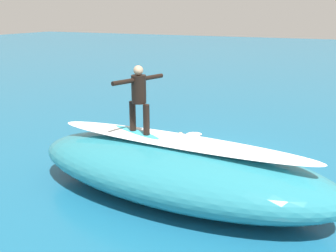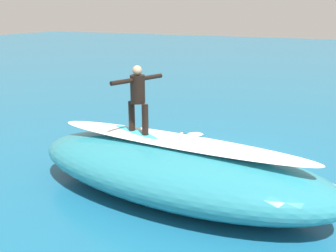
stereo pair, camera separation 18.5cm
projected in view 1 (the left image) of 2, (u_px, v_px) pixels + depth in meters
The scene contains 9 objects.
ground_plane at pixel (215, 160), 12.15m from camera, with size 120.00×120.00×0.00m, color #196084.
wave_crest at pixel (177, 170), 9.55m from camera, with size 8.09×3.09×1.49m, color teal.
wave_foam_lip at pixel (177, 140), 9.32m from camera, with size 6.87×1.08×0.08m, color white.
surfboard_riding at pixel (140, 134), 9.80m from camera, with size 2.28×0.47×0.09m, color #33B2D1.
surfer_riding at pixel (139, 94), 9.50m from camera, with size 0.65×1.57×1.71m.
surfboard_paddling at pixel (189, 145), 13.48m from camera, with size 2.23×0.49×0.06m, color #EAE5C6.
surfer_paddling at pixel (191, 141), 13.33m from camera, with size 1.51×1.06×0.30m.
foam_patch_near at pixel (322, 186), 10.26m from camera, with size 0.98×0.86×0.09m, color white.
foam_patch_mid at pixel (194, 134), 14.60m from camera, with size 0.60×0.45×0.10m, color white.
Camera 1 is at (-3.42, 10.89, 4.56)m, focal length 40.89 mm.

